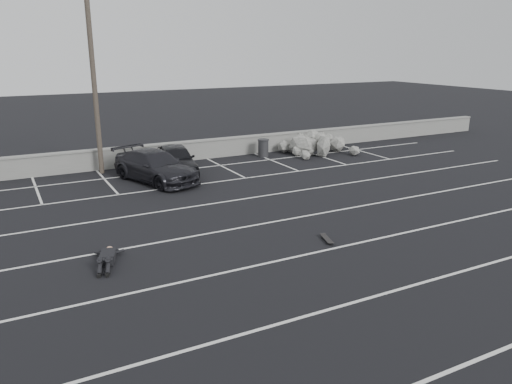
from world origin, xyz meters
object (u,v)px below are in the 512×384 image
car_right (155,166)px  riprap_pile (313,146)px  person (108,253)px  skateboard (327,239)px  trash_bin (263,148)px  car_left (176,159)px  utility_pole (94,79)px

car_right → riprap_pile: (9.96, 1.80, -0.26)m
person → skateboard: bearing=2.8°
car_right → skateboard: car_right is taller
riprap_pile → skateboard: (-7.30, -11.65, -0.38)m
car_right → trash_bin: bearing=0.6°
car_left → riprap_pile: car_left is taller
car_left → utility_pole: utility_pole is taller
car_left → car_right: (-1.31, -0.97, -0.00)m
trash_bin → skateboard: 13.05m
trash_bin → person: bearing=-136.0°
car_left → car_right: 1.63m
car_right → trash_bin: size_ratio=4.89×
car_right → utility_pole: 5.12m
utility_pole → skateboard: bearing=-70.0°
trash_bin → riprap_pile: size_ratio=0.23×
car_left → skateboard: 10.92m
car_left → riprap_pile: 8.70m
car_left → trash_bin: 5.88m
skateboard → trash_bin: bearing=86.6°
riprap_pile → skateboard: size_ratio=5.78×
riprap_pile → utility_pole: bearing=175.4°
car_right → skateboard: 10.22m
trash_bin → skateboard: size_ratio=1.33×
utility_pole → skateboard: (4.58, -12.61, -4.50)m
car_right → riprap_pile: size_ratio=1.12×
car_left → riprap_pile: size_ratio=0.96×
car_right → riprap_pile: 10.13m
trash_bin → person: size_ratio=0.40×
car_left → person: 10.43m
car_right → skateboard: (2.66, -9.85, -0.64)m
car_left → person: (-5.19, -9.04, -0.48)m
car_right → person: 8.97m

